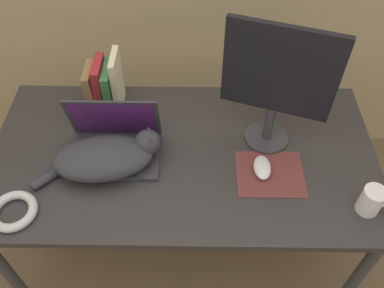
# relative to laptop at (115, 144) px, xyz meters

# --- Properties ---
(desk) EXTENTS (1.45, 0.75, 0.71)m
(desk) POSITION_rel_laptop_xyz_m (0.25, -0.00, -0.11)
(desk) COLOR #2D2B2B
(desk) RESTS_ON ground_plane
(laptop) EXTENTS (0.33, 0.22, 0.23)m
(laptop) POSITION_rel_laptop_xyz_m (0.00, 0.00, 0.00)
(laptop) COLOR #2D2D33
(laptop) RESTS_ON desk
(cat) EXTENTS (0.45, 0.25, 0.14)m
(cat) POSITION_rel_laptop_xyz_m (-0.01, -0.07, 0.02)
(cat) COLOR #333338
(cat) RESTS_ON desk
(external_monitor) EXTENTS (0.37, 0.17, 0.50)m
(external_monitor) POSITION_rel_laptop_xyz_m (0.57, 0.08, 0.24)
(external_monitor) COLOR #333338
(external_monitor) RESTS_ON desk
(mousepad) EXTENTS (0.24, 0.21, 0.00)m
(mousepad) POSITION_rel_laptop_xyz_m (0.57, -0.09, -0.04)
(mousepad) COLOR brown
(mousepad) RESTS_ON desk
(computer_mouse) EXTENTS (0.06, 0.11, 0.03)m
(computer_mouse) POSITION_rel_laptop_xyz_m (0.54, -0.08, -0.03)
(computer_mouse) COLOR silver
(computer_mouse) RESTS_ON mousepad
(book_row) EXTENTS (0.14, 0.16, 0.25)m
(book_row) POSITION_rel_laptop_xyz_m (-0.07, 0.26, 0.06)
(book_row) COLOR olive
(book_row) RESTS_ON desk
(cable_coil) EXTENTS (0.16, 0.16, 0.03)m
(cable_coil) POSITION_rel_laptop_xyz_m (-0.30, -0.27, -0.03)
(cable_coil) COLOR silver
(cable_coil) RESTS_ON desk
(mug) EXTENTS (0.12, 0.08, 0.10)m
(mug) POSITION_rel_laptop_xyz_m (0.88, -0.24, 0.01)
(mug) COLOR white
(mug) RESTS_ON desk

